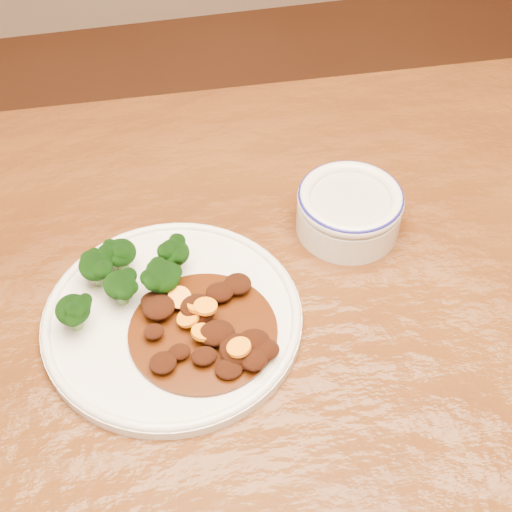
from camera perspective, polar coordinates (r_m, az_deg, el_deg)
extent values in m
cube|color=#582E0F|center=(0.80, 5.66, -5.99)|extent=(1.53, 0.96, 0.04)
cylinder|color=white|center=(0.78, -6.69, -5.04)|extent=(0.28, 0.28, 0.01)
torus|color=white|center=(0.77, -6.73, -4.76)|extent=(0.28, 0.28, 0.01)
cylinder|color=#66924B|center=(0.81, -12.44, -1.70)|extent=(0.01, 0.01, 0.02)
ellipsoid|color=black|center=(0.80, -12.68, -0.73)|extent=(0.04, 0.04, 0.03)
cylinder|color=#66924B|center=(0.78, -14.17, -5.11)|extent=(0.01, 0.01, 0.02)
ellipsoid|color=black|center=(0.76, -14.44, -4.19)|extent=(0.04, 0.04, 0.03)
cylinder|color=#66924B|center=(0.82, -10.59, -0.66)|extent=(0.01, 0.01, 0.02)
ellipsoid|color=black|center=(0.80, -10.78, 0.27)|extent=(0.04, 0.04, 0.03)
cylinder|color=#66924B|center=(0.79, -10.64, -3.18)|extent=(0.01, 0.01, 0.02)
ellipsoid|color=black|center=(0.77, -10.84, -2.27)|extent=(0.03, 0.03, 0.03)
cylinder|color=#66924B|center=(0.81, -6.47, -0.67)|extent=(0.01, 0.01, 0.02)
ellipsoid|color=black|center=(0.79, -6.59, 0.27)|extent=(0.03, 0.03, 0.03)
cylinder|color=#66924B|center=(0.79, -7.37, -2.65)|extent=(0.01, 0.01, 0.02)
ellipsoid|color=black|center=(0.77, -7.52, -1.64)|extent=(0.04, 0.04, 0.03)
cylinder|color=#401D06|center=(0.76, -4.26, -6.03)|extent=(0.16, 0.16, 0.00)
ellipsoid|color=black|center=(0.73, 0.75, -7.52)|extent=(0.03, 0.03, 0.01)
ellipsoid|color=black|center=(0.73, -4.18, -7.99)|extent=(0.03, 0.02, 0.01)
ellipsoid|color=black|center=(0.77, -2.91, -2.91)|extent=(0.03, 0.03, 0.02)
ellipsoid|color=black|center=(0.73, -0.23, -6.83)|extent=(0.03, 0.03, 0.02)
ellipsoid|color=black|center=(0.73, -6.15, -7.63)|extent=(0.02, 0.02, 0.01)
ellipsoid|color=black|center=(0.73, -1.50, -7.46)|extent=(0.04, 0.04, 0.02)
ellipsoid|color=black|center=(0.72, -0.53, -8.39)|extent=(0.02, 0.02, 0.01)
ellipsoid|color=black|center=(0.72, -0.15, -8.29)|extent=(0.03, 0.03, 0.01)
ellipsoid|color=black|center=(0.73, -0.59, -8.13)|extent=(0.03, 0.03, 0.02)
ellipsoid|color=black|center=(0.75, -8.17, -6.01)|extent=(0.02, 0.02, 0.01)
ellipsoid|color=black|center=(0.74, -3.12, -6.47)|extent=(0.02, 0.02, 0.01)
ellipsoid|color=black|center=(0.76, -4.77, -4.07)|extent=(0.04, 0.03, 0.02)
ellipsoid|color=black|center=(0.76, -4.32, -4.68)|extent=(0.03, 0.02, 0.01)
ellipsoid|color=black|center=(0.72, -2.19, -8.98)|extent=(0.03, 0.03, 0.01)
ellipsoid|color=black|center=(0.72, -7.45, -8.46)|extent=(0.03, 0.03, 0.01)
ellipsoid|color=black|center=(0.77, -8.18, -3.59)|extent=(0.03, 0.03, 0.01)
ellipsoid|color=black|center=(0.78, -1.48, -2.24)|extent=(0.03, 0.03, 0.02)
ellipsoid|color=black|center=(0.77, -6.11, -3.33)|extent=(0.02, 0.02, 0.01)
ellipsoid|color=black|center=(0.74, -3.17, -6.19)|extent=(0.04, 0.03, 0.02)
ellipsoid|color=black|center=(0.76, -7.79, -4.06)|extent=(0.03, 0.03, 0.02)
cylinder|color=orange|center=(0.75, -5.44, -4.92)|extent=(0.03, 0.04, 0.02)
cylinder|color=orange|center=(0.75, -4.06, -4.04)|extent=(0.03, 0.03, 0.01)
cylinder|color=orange|center=(0.74, -4.25, -6.10)|extent=(0.03, 0.03, 0.01)
cylinder|color=orange|center=(0.75, -4.58, -3.94)|extent=(0.03, 0.03, 0.01)
cylinder|color=orange|center=(0.77, -6.13, -3.32)|extent=(0.03, 0.03, 0.02)
cylinder|color=orange|center=(0.72, -1.37, -7.32)|extent=(0.03, 0.03, 0.01)
cylinder|color=silver|center=(0.87, 7.39, 3.20)|extent=(0.12, 0.12, 0.04)
cylinder|color=beige|center=(0.85, 7.55, 4.37)|extent=(0.10, 0.10, 0.01)
torus|color=silver|center=(0.85, 7.58, 4.58)|extent=(0.13, 0.13, 0.02)
torus|color=navy|center=(0.84, 7.60, 4.78)|extent=(0.12, 0.12, 0.01)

